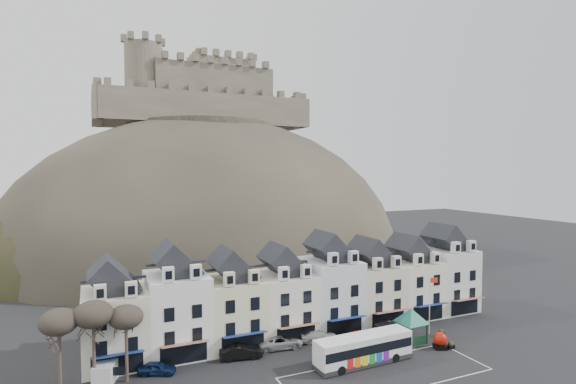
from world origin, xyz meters
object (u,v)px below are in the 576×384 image
object	(u,v)px
white_van	(108,369)
car_silver	(280,342)
car_white	(318,336)
car_maroon	(359,335)
bus_shelter	(411,316)
red_buoy	(440,340)
car_navy	(157,368)
bus	(364,348)
flagpole	(430,301)
car_black	(241,352)
car_charcoal	(388,325)

from	to	relation	value
white_van	car_silver	size ratio (longest dim) A/B	0.86
car_white	car_maroon	xyz separation A→B (m)	(4.91, -1.68, -0.07)
bus_shelter	car_maroon	world-z (taller)	bus_shelter
bus_shelter	car_maroon	xyz separation A→B (m)	(-5.59, 3.13, -2.60)
red_buoy	car_maroon	size ratio (longest dim) A/B	0.53
red_buoy	car_maroon	world-z (taller)	red_buoy
car_navy	car_maroon	world-z (taller)	car_navy
bus	flagpole	xyz separation A→B (m)	(12.95, 4.07, 2.57)
car_black	car_silver	size ratio (longest dim) A/B	0.87
car_navy	car_white	bearing A→B (deg)	-64.32
white_van	car_navy	bearing A→B (deg)	6.58
bus_shelter	car_navy	size ratio (longest dim) A/B	1.69
car_maroon	car_navy	bearing A→B (deg)	95.62
car_navy	car_white	size ratio (longest dim) A/B	0.79
car_black	car_maroon	xyz separation A→B (m)	(15.31, -0.70, -0.15)
car_navy	car_charcoal	size ratio (longest dim) A/B	0.89
flagpole	white_van	distance (m)	39.13
flagpole	car_silver	world-z (taller)	flagpole
red_buoy	car_silver	bearing A→B (deg)	155.45
white_van	car_navy	distance (m)	4.86
car_black	car_maroon	size ratio (longest dim) A/B	1.27
bus	car_silver	size ratio (longest dim) A/B	2.09
flagpole	car_black	distance (m)	25.28
bus_shelter	car_black	size ratio (longest dim) A/B	1.37
bus_shelter	car_silver	distance (m)	16.60
red_buoy	car_navy	world-z (taller)	red_buoy
flagpole	car_navy	size ratio (longest dim) A/B	1.96
bus_shelter	car_white	world-z (taller)	bus_shelter
car_navy	bus_shelter	bearing A→B (deg)	-74.56
red_buoy	car_black	xyz separation A→B (m)	(-22.62, 6.99, -0.23)
car_silver	car_maroon	distance (m)	10.25
car_navy	car_charcoal	xyz separation A→B (m)	(30.00, 0.83, 0.06)
car_black	car_maroon	world-z (taller)	car_black
bus_shelter	red_buoy	xyz separation A→B (m)	(1.73, -3.16, -2.22)
car_white	car_silver	bearing A→B (deg)	99.08
car_black	flagpole	bearing A→B (deg)	-86.22
car_white	car_charcoal	distance (m)	10.40
car_silver	car_white	world-z (taller)	car_silver
bus	car_charcoal	world-z (taller)	bus
red_buoy	car_charcoal	size ratio (longest dim) A/B	0.46
flagpole	bus	bearing A→B (deg)	-162.53
car_white	car_maroon	size ratio (longest dim) A/B	1.30
car_maroon	bus_shelter	bearing A→B (deg)	-112.28
flagpole	car_white	distance (m)	15.38
car_white	car_charcoal	world-z (taller)	car_charcoal
bus	bus_shelter	world-z (taller)	bus_shelter
bus	car_silver	xyz separation A→B (m)	(-6.74, 7.75, -1.01)
white_van	car_navy	xyz separation A→B (m)	(4.72, -1.11, -0.34)
red_buoy	car_white	xyz separation A→B (m)	(-12.22, 7.96, -0.31)
white_van	car_silver	bearing A→B (deg)	19.78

